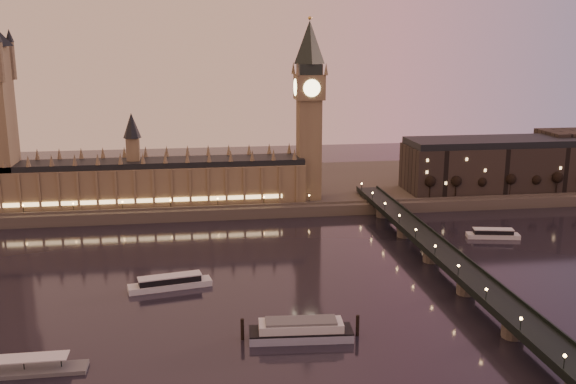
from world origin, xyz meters
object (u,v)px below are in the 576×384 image
at_px(cruise_boat_a, 170,283).
at_px(pontoon_pier, 8,370).
at_px(cruise_boat_b, 493,234).
at_px(moored_barge, 301,330).

bearing_deg(cruise_boat_a, pontoon_pier, -136.91).
bearing_deg(pontoon_pier, cruise_boat_a, 53.85).
distance_m(cruise_boat_b, moored_barge, 149.62).
xyz_separation_m(moored_barge, pontoon_pier, (-90.15, -10.34, -1.78)).
distance_m(cruise_boat_b, pontoon_pier, 230.67).
relative_size(cruise_boat_a, moored_barge, 0.85).
xyz_separation_m(cruise_boat_a, cruise_boat_b, (158.84, 44.65, -0.22)).
distance_m(cruise_boat_a, pontoon_pier, 77.19).
height_order(cruise_boat_a, pontoon_pier, pontoon_pier).
relative_size(cruise_boat_b, pontoon_pier, 0.59).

